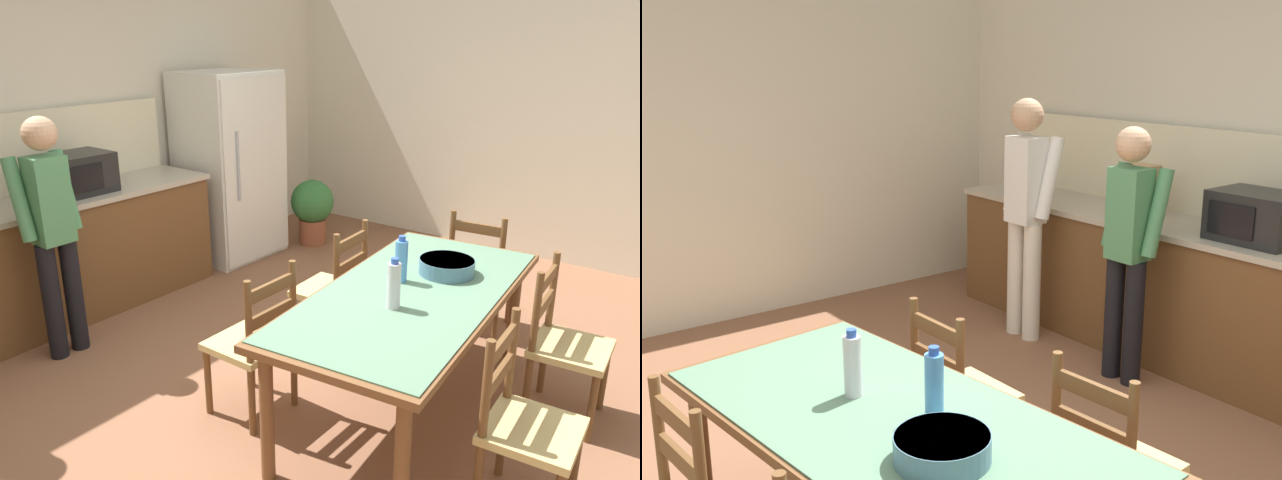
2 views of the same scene
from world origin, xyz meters
The scene contains 16 objects.
ground_plane centered at (0.00, 0.00, 0.00)m, with size 8.32×8.32×0.00m, color brown.
wall_back centered at (0.00, 2.66, 1.45)m, with size 6.52×0.12×2.90m, color beige.
wall_right centered at (3.26, 0.00, 1.45)m, with size 0.12×5.20×2.90m, color beige.
refrigerator centered at (1.49, 2.19, 0.88)m, with size 0.86×0.73×1.75m.
microwave centered at (-0.09, 2.21, 1.09)m, with size 0.50×0.39×0.30m.
dining_table centered at (0.17, -0.52, 0.68)m, with size 2.03×1.10×0.76m.
bottle_near_centre centered at (-0.07, -0.54, 0.89)m, with size 0.07×0.07×0.27m.
bottle_off_centre centered at (0.26, -0.40, 0.89)m, with size 0.07×0.07×0.27m.
serving_bowl centered at (0.52, -0.55, 0.81)m, with size 0.32×0.32×0.09m.
chair_side_far_right centered at (0.53, 0.27, 0.44)m, with size 0.45×0.43×0.91m.
chair_side_far_left centered at (-0.35, 0.18, 0.44)m, with size 0.42×0.40×0.91m.
chair_side_near_right centered at (0.68, -1.21, 0.44)m, with size 0.45×0.43×0.91m.
chair_side_near_left centered at (-0.19, -1.30, 0.44)m, with size 0.45×0.43×0.91m.
chair_head_end centered at (1.43, -0.39, 0.44)m, with size 0.44×0.45×0.91m.
person_at_counter centered at (-0.61, 1.69, 0.91)m, with size 0.40×0.28×1.61m.
potted_plant centered at (2.20, 1.76, 0.39)m, with size 0.44×0.44×0.67m.
Camera 1 is at (-2.61, -2.01, 2.12)m, focal length 35.00 mm.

